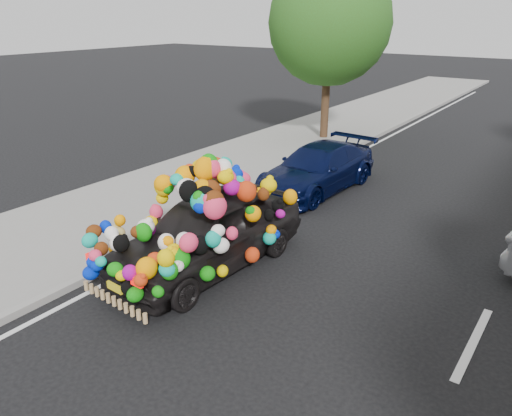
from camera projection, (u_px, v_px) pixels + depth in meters
The scene contains 7 objects.
ground at pixel (264, 272), 8.99m from camera, with size 100.00×100.00×0.00m, color black.
sidewalk at pixel (106, 217), 11.27m from camera, with size 4.00×60.00×0.12m, color gray.
kerb at pixel (169, 237), 10.22m from camera, with size 0.15×60.00×0.13m, color gray.
lane_markings at pixel (473, 342), 7.07m from camera, with size 6.00×50.00×0.01m, color silver, non-canonical shape.
tree_near_sidewalk at pixel (329, 23), 16.78m from camera, with size 4.20×4.20×6.13m.
plush_art_car at pixel (208, 214), 8.84m from camera, with size 2.27×4.37×2.03m.
navy_sedan at pixel (317, 168), 12.94m from camera, with size 1.64×4.03×1.17m, color black.
Camera 1 is at (4.44, -6.58, 4.38)m, focal length 35.00 mm.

